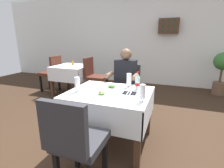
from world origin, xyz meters
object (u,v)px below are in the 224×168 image
wall_bottle_rack (169,26)px  seated_diner_far (125,81)px  plate_far_diner (112,87)px  background_dining_table (72,73)px  beer_glass_left (129,80)px  background_chair_left (52,71)px  chair_near_camera_side (75,140)px  napkin_cutlery_set (130,93)px  beer_glass_right (77,84)px  background_table_tumbler (73,63)px  main_dining_table (109,104)px  chair_far_diner_seat (126,88)px  beer_glass_middle (142,93)px  potted_plant_corner (222,68)px  background_chair_right (94,75)px  plate_near_camera (101,94)px  cola_bottle_primary (138,82)px

wall_bottle_rack → seated_diner_far: bearing=-102.0°
plate_far_diner → background_dining_table: (-1.67, 1.53, -0.21)m
beer_glass_left → background_chair_left: size_ratio=0.20×
chair_near_camera_side → napkin_cutlery_set: 0.93m
chair_near_camera_side → background_dining_table: bearing=123.7°
beer_glass_right → background_table_tumbler: size_ratio=1.79×
main_dining_table → background_chair_left: (-2.33, 1.68, -0.02)m
chair_far_diner_seat → beer_glass_middle: 1.19m
background_table_tumbler → potted_plant_corner: potted_plant_corner is taller
chair_far_diner_seat → plate_far_diner: (-0.02, -0.69, 0.21)m
beer_glass_right → background_chair_left: background_chair_left is taller
main_dining_table → chair_near_camera_side: size_ratio=1.10×
chair_far_diner_seat → background_table_tumbler: bearing=151.8°
background_chair_right → potted_plant_corner: (2.97, 1.25, 0.13)m
chair_far_diner_seat → background_chair_left: (-2.33, 0.84, 0.00)m
background_chair_left → background_table_tumbler: (0.64, 0.06, 0.25)m
plate_near_camera → beer_glass_middle: (0.52, -0.04, 0.09)m
beer_glass_left → seated_diner_far: bearing=113.5°
main_dining_table → background_dining_table: 2.38m
beer_glass_right → wall_bottle_rack: 3.68m
cola_bottle_primary → wall_bottle_rack: 3.23m
chair_near_camera_side → beer_glass_middle: bearing=53.9°
chair_near_camera_side → plate_far_diner: (-0.02, 1.00, 0.21)m
main_dining_table → beer_glass_right: beer_glass_right is taller
background_chair_right → cola_bottle_primary: bearing=-47.1°
background_table_tumbler → wall_bottle_rack: wall_bottle_rack is taller
plate_near_camera → plate_far_diner: 0.32m
chair_far_diner_seat → potted_plant_corner: bearing=47.3°
plate_far_diner → background_chair_right: background_chair_right is taller
seated_diner_far → background_dining_table: 1.94m
plate_near_camera → background_dining_table: size_ratio=0.26×
seated_diner_far → background_dining_table: bearing=150.6°
chair_near_camera_side → potted_plant_corner: potted_plant_corner is taller
chair_far_diner_seat → cola_bottle_primary: bearing=-62.8°
beer_glass_middle → napkin_cutlery_set: 0.32m
chair_near_camera_side → background_chair_left: bearing=132.6°
chair_far_diner_seat → napkin_cutlery_set: 0.88m
plate_near_camera → beer_glass_right: size_ratio=1.16×
chair_near_camera_side → beer_glass_left: 1.21m
chair_near_camera_side → potted_plant_corner: 4.25m
chair_far_diner_seat → seated_diner_far: seated_diner_far is taller
beer_glass_right → background_dining_table: bearing=125.3°
plate_near_camera → beer_glass_middle: bearing=-4.7°
chair_far_diner_seat → cola_bottle_primary: 0.77m
seated_diner_far → beer_glass_middle: (0.47, -0.94, 0.14)m
seated_diner_far → background_chair_right: 1.41m
main_dining_table → cola_bottle_primary: (0.33, 0.21, 0.28)m
background_chair_left → beer_glass_left: bearing=-28.7°
plate_near_camera → beer_glass_middle: size_ratio=1.15×
wall_bottle_rack → background_chair_right: bearing=-134.4°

